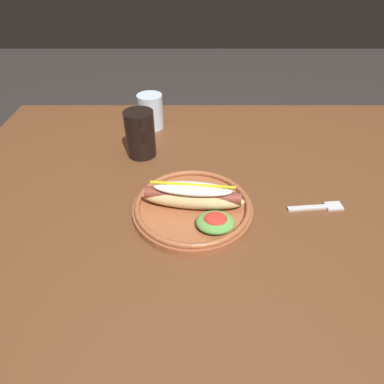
{
  "coord_description": "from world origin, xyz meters",
  "views": [
    {
      "loc": [
        -0.07,
        -0.61,
        1.21
      ],
      "look_at": [
        -0.07,
        -0.06,
        0.77
      ],
      "focal_mm": 30.8,
      "sensor_mm": 36.0,
      "label": 1
    }
  ],
  "objects_px": {
    "soda_cup": "(140,134)",
    "fork": "(319,207)",
    "hot_dog_plate": "(193,205)",
    "water_cup": "(150,111)"
  },
  "relations": [
    {
      "from": "soda_cup",
      "to": "water_cup",
      "type": "bearing_deg",
      "value": 86.39
    },
    {
      "from": "fork",
      "to": "hot_dog_plate",
      "type": "bearing_deg",
      "value": 177.55
    },
    {
      "from": "fork",
      "to": "water_cup",
      "type": "distance_m",
      "value": 0.55
    },
    {
      "from": "hot_dog_plate",
      "to": "soda_cup",
      "type": "bearing_deg",
      "value": 120.15
    },
    {
      "from": "soda_cup",
      "to": "fork",
      "type": "bearing_deg",
      "value": -28.28
    },
    {
      "from": "hot_dog_plate",
      "to": "water_cup",
      "type": "bearing_deg",
      "value": 107.83
    },
    {
      "from": "fork",
      "to": "soda_cup",
      "type": "distance_m",
      "value": 0.47
    },
    {
      "from": "water_cup",
      "to": "soda_cup",
      "type": "bearing_deg",
      "value": -93.61
    },
    {
      "from": "hot_dog_plate",
      "to": "soda_cup",
      "type": "height_order",
      "value": "soda_cup"
    },
    {
      "from": "hot_dog_plate",
      "to": "soda_cup",
      "type": "relative_size",
      "value": 2.08
    }
  ]
}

